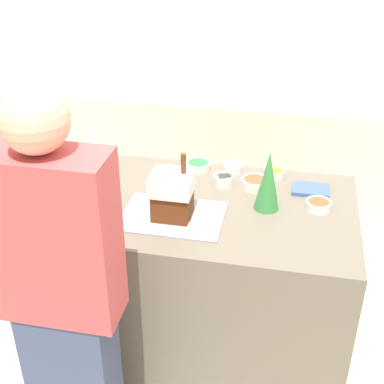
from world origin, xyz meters
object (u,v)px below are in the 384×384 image
at_px(candy_bowl_front_corner, 318,205).
at_px(candy_bowl_far_right, 233,168).
at_px(cookbook, 310,190).
at_px(baking_tray, 173,216).
at_px(gingerbread_house, 172,194).
at_px(decorative_tree, 268,181).
at_px(candy_bowl_near_tray_left, 98,176).
at_px(person, 63,298).
at_px(candy_bowl_beside_tree, 224,180).
at_px(mug, 93,229).
at_px(candy_bowl_near_tray_right, 275,173).
at_px(candy_bowl_far_left, 198,165).
at_px(candy_bowl_center_rear, 255,183).

height_order(candy_bowl_front_corner, candy_bowl_far_right, candy_bowl_far_right).
bearing_deg(cookbook, baking_tray, -149.20).
bearing_deg(gingerbread_house, baking_tray, -149.10).
bearing_deg(decorative_tree, candy_bowl_near_tray_left, 173.30).
bearing_deg(person, candy_bowl_beside_tree, 63.10).
distance_m(candy_bowl_near_tray_left, mug, 0.52).
xyz_separation_m(gingerbread_house, candy_bowl_near_tray_right, (0.43, 0.48, -0.10)).
bearing_deg(person, candy_bowl_near_tray_right, 55.80).
xyz_separation_m(baking_tray, candy_bowl_near_tray_right, (0.44, 0.48, 0.02)).
bearing_deg(person, baking_tray, 63.58).
relative_size(candy_bowl_beside_tree, person, 0.06).
xyz_separation_m(candy_bowl_far_left, candy_bowl_center_rear, (0.32, -0.14, 0.01)).
height_order(decorative_tree, candy_bowl_front_corner, decorative_tree).
relative_size(candy_bowl_front_corner, candy_bowl_far_left, 0.91).
distance_m(candy_bowl_near_tray_right, candy_bowl_far_left, 0.41).
xyz_separation_m(baking_tray, candy_bowl_far_right, (0.21, 0.50, 0.02)).
distance_m(decorative_tree, candy_bowl_far_left, 0.53).
bearing_deg(person, cookbook, 46.40).
distance_m(candy_bowl_far_right, person, 1.20).
distance_m(baking_tray, decorative_tree, 0.47).
height_order(gingerbread_house, cookbook, gingerbread_house).
relative_size(baking_tray, candy_bowl_beside_tree, 4.58).
bearing_deg(decorative_tree, candy_bowl_far_right, 121.34).
xyz_separation_m(mug, person, (0.01, -0.36, -0.07)).
height_order(candy_bowl_far_right, mug, mug).
distance_m(candy_bowl_beside_tree, cookbook, 0.44).
bearing_deg(cookbook, candy_bowl_front_corner, -76.67).
height_order(candy_bowl_beside_tree, candy_bowl_near_tray_right, candy_bowl_beside_tree).
relative_size(candy_bowl_far_right, person, 0.06).
height_order(candy_bowl_far_left, cookbook, candy_bowl_far_left).
distance_m(gingerbread_house, candy_bowl_near_tray_left, 0.54).
height_order(candy_bowl_far_left, candy_bowl_center_rear, candy_bowl_center_rear).
height_order(candy_bowl_far_left, mug, mug).
bearing_deg(candy_bowl_near_tray_left, mug, -72.19).
xyz_separation_m(candy_bowl_far_right, cookbook, (0.41, -0.14, -0.01)).
relative_size(decorative_tree, candy_bowl_front_corner, 2.43).
height_order(candy_bowl_far_right, candy_bowl_near_tray_right, same).
height_order(baking_tray, candy_bowl_near_tray_right, candy_bowl_near_tray_right).
bearing_deg(baking_tray, mug, -143.05).
relative_size(candy_bowl_far_right, cookbook, 0.58).
bearing_deg(gingerbread_house, person, -116.44).
height_order(baking_tray, candy_bowl_far_left, candy_bowl_far_left).
distance_m(candy_bowl_near_tray_left, candy_bowl_far_left, 0.53).
distance_m(candy_bowl_near_tray_left, candy_bowl_center_rear, 0.81).
distance_m(decorative_tree, person, 1.05).
bearing_deg(candy_bowl_near_tray_right, decorative_tree, -93.71).
bearing_deg(candy_bowl_near_tray_right, gingerbread_house, -132.04).
distance_m(candy_bowl_front_corner, mug, 1.05).
relative_size(candy_bowl_beside_tree, candy_bowl_center_rear, 0.74).
bearing_deg(decorative_tree, candy_bowl_front_corner, 9.70).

